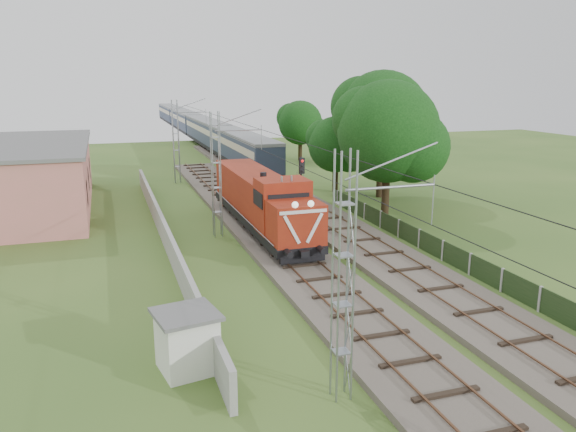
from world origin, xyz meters
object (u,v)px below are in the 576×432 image
object	(u,v)px
locomotive	(262,200)
coach_rake	(195,125)
signal_post	(301,180)
relay_hut	(187,341)

from	to	relation	value
locomotive	coach_rake	distance (m)	59.39
coach_rake	locomotive	bearing A→B (deg)	-94.83
coach_rake	signal_post	world-z (taller)	signal_post
locomotive	relay_hut	world-z (taller)	locomotive
relay_hut	signal_post	bearing A→B (deg)	58.86
locomotive	signal_post	world-z (taller)	signal_post
coach_rake	relay_hut	xyz separation A→B (m)	(-12.40, -75.98, -1.38)
signal_post	relay_hut	size ratio (longest dim) A/B	2.00
relay_hut	locomotive	bearing A→B (deg)	66.23
locomotive	relay_hut	bearing A→B (deg)	-113.77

